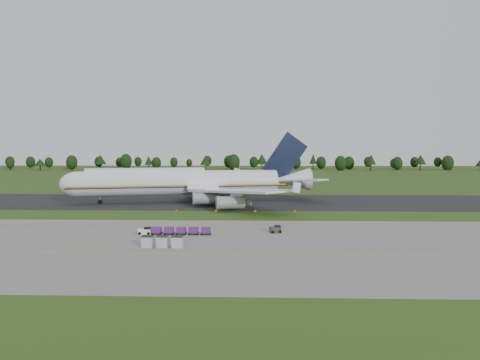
{
  "coord_description": "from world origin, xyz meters",
  "views": [
    {
      "loc": [
        6.47,
        -108.86,
        15.99
      ],
      "look_at": [
        2.93,
        2.0,
        8.23
      ],
      "focal_mm": 35.0,
      "sensor_mm": 36.0,
      "label": 1
    }
  ],
  "objects_px": {
    "aircraft": "(185,182)",
    "uld_row": "(163,242)",
    "baggage_train": "(174,231)",
    "edge_markers": "(236,211)",
    "utility_cart": "(275,230)"
  },
  "relations": [
    {
      "from": "baggage_train",
      "to": "aircraft",
      "type": "bearing_deg",
      "value": 96.09
    },
    {
      "from": "baggage_train",
      "to": "edge_markers",
      "type": "xyz_separation_m",
      "value": [
        10.12,
        29.95,
        -0.52
      ]
    },
    {
      "from": "utility_cart",
      "to": "edge_markers",
      "type": "distance_m",
      "value": 28.95
    },
    {
      "from": "aircraft",
      "to": "baggage_train",
      "type": "bearing_deg",
      "value": -83.91
    },
    {
      "from": "aircraft",
      "to": "edge_markers",
      "type": "distance_m",
      "value": 26.8
    },
    {
      "from": "utility_cart",
      "to": "edge_markers",
      "type": "bearing_deg",
      "value": 107.29
    },
    {
      "from": "aircraft",
      "to": "utility_cart",
      "type": "xyz_separation_m",
      "value": [
        24.17,
        -48.72,
        -5.32
      ]
    },
    {
      "from": "aircraft",
      "to": "uld_row",
      "type": "bearing_deg",
      "value": -84.84
    },
    {
      "from": "baggage_train",
      "to": "uld_row",
      "type": "xyz_separation_m",
      "value": [
        0.14,
        -10.9,
        0.18
      ]
    },
    {
      "from": "edge_markers",
      "to": "aircraft",
      "type": "bearing_deg",
      "value": 126.44
    },
    {
      "from": "aircraft",
      "to": "edge_markers",
      "type": "bearing_deg",
      "value": -53.56
    },
    {
      "from": "baggage_train",
      "to": "utility_cart",
      "type": "bearing_deg",
      "value": 7.04
    },
    {
      "from": "aircraft",
      "to": "baggage_train",
      "type": "height_order",
      "value": "aircraft"
    },
    {
      "from": "baggage_train",
      "to": "utility_cart",
      "type": "height_order",
      "value": "baggage_train"
    },
    {
      "from": "aircraft",
      "to": "uld_row",
      "type": "relative_size",
      "value": 11.17
    }
  ]
}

